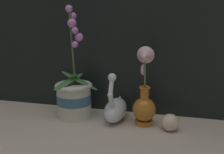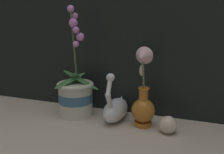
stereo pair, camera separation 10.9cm
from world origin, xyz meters
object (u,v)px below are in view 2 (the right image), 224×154
at_px(swan_figurine, 116,108).
at_px(blue_vase, 143,100).
at_px(orchid_potted_plant, 76,94).
at_px(glass_sphere, 168,125).

relative_size(swan_figurine, blue_vase, 0.67).
bearing_deg(orchid_potted_plant, glass_sphere, -6.51).
height_order(blue_vase, glass_sphere, blue_vase).
distance_m(orchid_potted_plant, glass_sphere, 0.43).
bearing_deg(glass_sphere, blue_vase, 164.22).
bearing_deg(glass_sphere, swan_figurine, 166.70).
bearing_deg(glass_sphere, orchid_potted_plant, 173.49).
distance_m(orchid_potted_plant, swan_figurine, 0.20).
bearing_deg(blue_vase, swan_figurine, 168.92).
height_order(swan_figurine, blue_vase, blue_vase).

